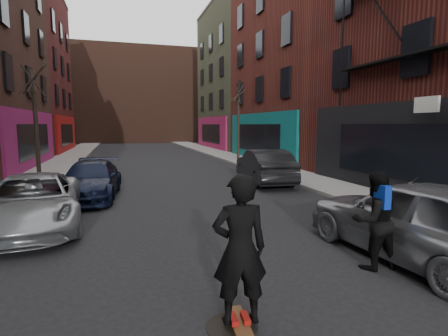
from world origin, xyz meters
TOP-DOWN VIEW (x-y plane):
  - sidewalk_left at (-6.25, 30.00)m, footprint 2.50×84.00m
  - sidewalk_right at (6.25, 30.00)m, footprint 2.50×84.00m
  - buildings_right at (13.50, 16.00)m, footprint 12.00×56.00m
  - building_far at (0.00, 56.00)m, footprint 40.00×10.00m
  - tree_left_far at (-6.20, 18.00)m, footprint 2.00×2.00m
  - tree_right_far at (6.20, 24.00)m, footprint 2.00×2.00m
  - parked_left_far at (-4.55, 8.99)m, footprint 2.80×5.18m
  - parked_left_end at (-3.39, 12.52)m, footprint 2.27×4.76m
  - parked_right_far at (3.20, 4.38)m, footprint 2.32×5.02m
  - parked_right_end at (3.97, 13.78)m, footprint 2.17×4.90m
  - skateboard at (-0.90, 3.18)m, footprint 0.30×0.82m
  - skateboarder at (-0.90, 3.18)m, footprint 0.76×0.54m
  - pedestrian at (2.14, 4.34)m, footprint 0.91×0.73m
  - manhole at (-0.99, 3.24)m, footprint 0.85×0.85m

SIDE VIEW (x-z plane):
  - manhole at x=-0.99m, z-range 0.00..0.01m
  - skateboard at x=-0.90m, z-range 0.00..0.10m
  - sidewalk_left at x=-6.25m, z-range 0.00..0.13m
  - sidewalk_right at x=6.25m, z-range 0.00..0.13m
  - parked_left_end at x=-3.39m, z-range 0.00..1.34m
  - parked_left_far at x=-4.55m, z-range 0.00..1.38m
  - parked_right_end at x=3.97m, z-range 0.00..1.56m
  - parked_right_far at x=3.20m, z-range 0.00..1.67m
  - pedestrian at x=2.14m, z-range 0.01..1.83m
  - skateboarder at x=-0.90m, z-range 0.10..2.07m
  - tree_left_far at x=-6.20m, z-range 0.13..6.63m
  - tree_right_far at x=6.20m, z-range 0.13..6.93m
  - building_far at x=0.00m, z-range 0.00..14.00m
  - buildings_right at x=13.50m, z-range 0.00..16.00m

